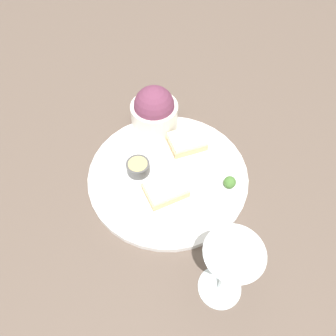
{
  "coord_description": "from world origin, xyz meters",
  "views": [
    {
      "loc": [
        0.04,
        -0.4,
        0.59
      ],
      "look_at": [
        0.0,
        0.0,
        0.03
      ],
      "focal_mm": 35.0,
      "sensor_mm": 36.0,
      "label": 1
    }
  ],
  "objects_px": {
    "cheese_toast_far": "(187,141)",
    "cheese_toast_near": "(165,189)",
    "sauce_ramekin": "(138,166)",
    "salad_bowl": "(154,111)",
    "wine_glass": "(229,265)"
  },
  "relations": [
    {
      "from": "salad_bowl",
      "to": "cheese_toast_near",
      "type": "relative_size",
      "value": 1.07
    },
    {
      "from": "sauce_ramekin",
      "to": "cheese_toast_far",
      "type": "height_order",
      "value": "same"
    },
    {
      "from": "cheese_toast_far",
      "to": "sauce_ramekin",
      "type": "bearing_deg",
      "value": -139.76
    },
    {
      "from": "cheese_toast_near",
      "to": "wine_glass",
      "type": "relative_size",
      "value": 0.62
    },
    {
      "from": "cheese_toast_near",
      "to": "cheese_toast_far",
      "type": "xyz_separation_m",
      "value": [
        0.03,
        0.13,
        0.0
      ]
    },
    {
      "from": "cheese_toast_near",
      "to": "wine_glass",
      "type": "bearing_deg",
      "value": -56.43
    },
    {
      "from": "salad_bowl",
      "to": "wine_glass",
      "type": "height_order",
      "value": "wine_glass"
    },
    {
      "from": "cheese_toast_near",
      "to": "sauce_ramekin",
      "type": "bearing_deg",
      "value": 141.69
    },
    {
      "from": "salad_bowl",
      "to": "wine_glass",
      "type": "xyz_separation_m",
      "value": [
        0.16,
        -0.36,
        0.06
      ]
    },
    {
      "from": "cheese_toast_far",
      "to": "wine_glass",
      "type": "distance_m",
      "value": 0.33
    },
    {
      "from": "cheese_toast_near",
      "to": "cheese_toast_far",
      "type": "bearing_deg",
      "value": 75.15
    },
    {
      "from": "cheese_toast_near",
      "to": "cheese_toast_far",
      "type": "relative_size",
      "value": 1.04
    },
    {
      "from": "wine_glass",
      "to": "cheese_toast_far",
      "type": "bearing_deg",
      "value": 104.9
    },
    {
      "from": "cheese_toast_far",
      "to": "cheese_toast_near",
      "type": "bearing_deg",
      "value": -104.85
    },
    {
      "from": "salad_bowl",
      "to": "sauce_ramekin",
      "type": "xyz_separation_m",
      "value": [
        -0.02,
        -0.14,
        -0.03
      ]
    }
  ]
}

